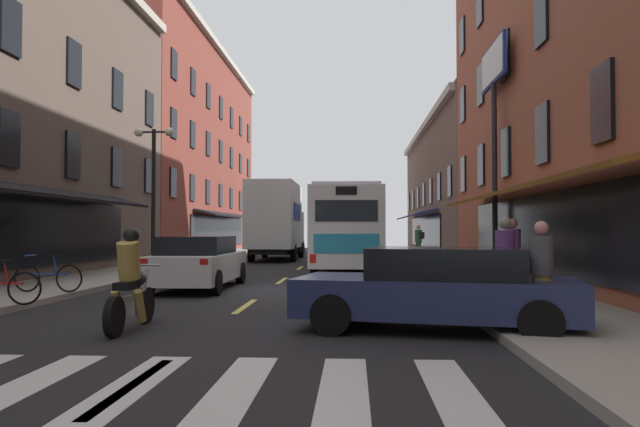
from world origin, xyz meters
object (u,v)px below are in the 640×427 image
sedan_mid (438,288)px  pedestrian_rear (505,262)px  transit_bus (347,228)px  pedestrian_far (513,254)px  billboard_sign (494,98)px  pedestrian_mid (542,273)px  pedestrian_near (419,241)px  sedan_near (198,262)px  bicycle_near (48,277)px  sedan_far (289,243)px  motorcycle_rider (131,286)px  box_truck (277,221)px  street_lamp_twin (153,192)px

sedan_mid → pedestrian_rear: bearing=45.7°
transit_bus → pedestrian_far: transit_bus is taller
billboard_sign → pedestrian_far: (-0.88, -5.56, -5.05)m
sedan_mid → pedestrian_rear: size_ratio=2.72×
pedestrian_mid → pedestrian_near: bearing=-41.2°
sedan_near → sedan_mid: (5.65, -6.58, -0.06)m
bicycle_near → pedestrian_near: 20.60m
sedan_far → motorcycle_rider: size_ratio=2.18×
bicycle_near → pedestrian_far: pedestrian_far is taller
pedestrian_near → bicycle_near: bearing=-159.4°
sedan_near → pedestrian_far: 8.33m
pedestrian_far → bicycle_near: bearing=151.3°
sedan_near → pedestrian_far: bearing=-11.3°
pedestrian_near → pedestrian_rear: bearing=-129.8°
billboard_sign → pedestrian_far: bearing=-99.0°
box_truck → pedestrian_far: (8.08, -17.93, -1.07)m
bicycle_near → pedestrian_mid: size_ratio=1.06×
transit_bus → motorcycle_rider: size_ratio=5.99×
sedan_near → sedan_mid: size_ratio=1.01×
pedestrian_near → pedestrian_mid: size_ratio=1.10×
billboard_sign → pedestrian_mid: size_ratio=4.81×
pedestrian_far → pedestrian_mid: bearing=-133.0°
motorcycle_rider → pedestrian_near: size_ratio=1.16×
pedestrian_far → motorcycle_rider: bearing=-178.0°
sedan_near → pedestrian_rear: bearing=-35.7°
sedan_mid → street_lamp_twin: 14.00m
pedestrian_rear → street_lamp_twin: street_lamp_twin is taller
sedan_far → bicycle_near: size_ratio=2.64×
sedan_mid → pedestrian_rear: (1.44, 1.48, 0.35)m
pedestrian_far → pedestrian_rear: bearing=-139.6°
sedan_near → street_lamp_twin: size_ratio=0.93×
transit_bus → street_lamp_twin: 8.53m
box_truck → sedan_mid: 23.59m
pedestrian_mid → street_lamp_twin: (-9.95, 11.32, 2.02)m
sedan_near → pedestrian_rear: pedestrian_rear is taller
motorcycle_rider → pedestrian_mid: 6.50m
box_truck → transit_bus: bearing=-60.4°
pedestrian_near → billboard_sign: bearing=-121.3°
pedestrian_far → billboard_sign: bearing=48.4°
sedan_near → motorcycle_rider: (0.68, -6.80, -0.03)m
sedan_near → pedestrian_rear: size_ratio=2.76×
sedan_near → sedan_mid: bearing=-49.3°
sedan_mid → pedestrian_far: 5.55m
box_truck → sedan_mid: size_ratio=1.76×
sedan_far → pedestrian_rear: size_ratio=2.62×
pedestrian_mid → street_lamp_twin: bearing=1.5°
street_lamp_twin → sedan_mid: bearing=-52.4°
sedan_far → sedan_mid: bearing=-79.6°
pedestrian_rear → street_lamp_twin: bearing=176.6°
sedan_far → sedan_near: bearing=-89.6°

